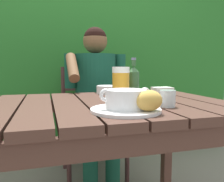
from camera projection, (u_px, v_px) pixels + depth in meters
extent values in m
cube|color=#462A21|center=(2.00, 111.00, 1.01)|extent=(0.13, 0.86, 0.04)
cube|color=#462A21|center=(36.00, 109.00, 1.05)|extent=(0.13, 0.86, 0.04)
cube|color=#462A21|center=(68.00, 107.00, 1.09)|extent=(0.13, 0.86, 0.04)
cube|color=#462A21|center=(98.00, 106.00, 1.12)|extent=(0.13, 0.86, 0.04)
cube|color=#462A21|center=(126.00, 105.00, 1.16)|extent=(0.13, 0.86, 0.04)
cube|color=#462A21|center=(152.00, 103.00, 1.20)|extent=(0.13, 0.86, 0.04)
cube|color=#462A21|center=(177.00, 102.00, 1.24)|extent=(0.13, 0.86, 0.04)
cube|color=#462A21|center=(200.00, 101.00, 1.28)|extent=(0.13, 0.86, 0.04)
cube|color=#462A21|center=(126.00, 144.00, 0.75)|extent=(1.24, 0.03, 0.08)
cube|color=#462A21|center=(85.00, 105.00, 1.51)|extent=(1.24, 0.03, 0.08)
cube|color=#462A21|center=(167.00, 145.00, 1.71)|extent=(0.06, 0.06, 0.74)
cube|color=#266825|center=(69.00, 75.00, 2.49)|extent=(3.53, 0.60, 1.71)
cylinder|color=#4C3823|center=(91.00, 68.00, 2.69)|extent=(0.10, 0.10, 1.85)
cylinder|color=#4C3823|center=(19.00, 67.00, 2.48)|extent=(0.10, 0.10, 1.89)
cylinder|color=#452726|center=(127.00, 156.00, 1.85)|extent=(0.04, 0.04, 0.46)
cylinder|color=#452726|center=(69.00, 163.00, 1.73)|extent=(0.04, 0.04, 0.46)
cylinder|color=#452726|center=(112.00, 140.00, 2.26)|extent=(0.04, 0.04, 0.46)
cylinder|color=#452726|center=(64.00, 144.00, 2.14)|extent=(0.04, 0.04, 0.46)
cube|color=#452726|center=(93.00, 123.00, 1.97)|extent=(0.50, 0.46, 0.02)
cylinder|color=#452726|center=(112.00, 92.00, 2.21)|extent=(0.04, 0.04, 0.49)
cylinder|color=#452726|center=(63.00, 94.00, 2.08)|extent=(0.04, 0.04, 0.49)
cube|color=#452726|center=(89.00, 101.00, 2.16)|extent=(0.46, 0.02, 0.04)
cube|color=#452726|center=(89.00, 88.00, 2.14)|extent=(0.46, 0.02, 0.04)
cube|color=#452726|center=(88.00, 75.00, 2.13)|extent=(0.46, 0.02, 0.04)
cylinder|color=#144A35|center=(113.00, 163.00, 1.73)|extent=(0.11, 0.11, 0.45)
cylinder|color=#144A35|center=(109.00, 123.00, 1.80)|extent=(0.13, 0.40, 0.13)
cylinder|color=#144A35|center=(90.00, 166.00, 1.69)|extent=(0.11, 0.11, 0.45)
cylinder|color=#144A35|center=(88.00, 124.00, 1.75)|extent=(0.13, 0.40, 0.13)
cylinder|color=#144A35|center=(96.00, 88.00, 1.84)|extent=(0.32, 0.32, 0.53)
sphere|color=brown|center=(95.00, 41.00, 1.80)|extent=(0.19, 0.19, 0.19)
sphere|color=black|center=(95.00, 39.00, 1.80)|extent=(0.18, 0.18, 0.18)
cylinder|color=#144A35|center=(120.00, 71.00, 1.86)|extent=(0.08, 0.08, 0.26)
cylinder|color=#144A35|center=(70.00, 71.00, 1.75)|extent=(0.08, 0.08, 0.26)
cylinder|color=brown|center=(72.00, 67.00, 1.60)|extent=(0.07, 0.25, 0.21)
cylinder|color=white|center=(126.00, 110.00, 0.90)|extent=(0.27, 0.27, 0.01)
cylinder|color=white|center=(126.00, 99.00, 0.89)|extent=(0.16, 0.16, 0.07)
cylinder|color=#B64F25|center=(126.00, 95.00, 0.89)|extent=(0.14, 0.14, 0.01)
torus|color=white|center=(106.00, 95.00, 0.87)|extent=(0.05, 0.01, 0.05)
torus|color=white|center=(145.00, 94.00, 0.91)|extent=(0.05, 0.01, 0.05)
ellipsoid|color=gold|center=(149.00, 101.00, 0.84)|extent=(0.11, 0.09, 0.08)
cylinder|color=orange|center=(121.00, 88.00, 1.11)|extent=(0.08, 0.08, 0.14)
cylinder|color=white|center=(121.00, 70.00, 1.10)|extent=(0.08, 0.08, 0.03)
cylinder|color=#31552F|center=(133.00, 86.00, 1.18)|extent=(0.06, 0.06, 0.15)
cone|color=#31552F|center=(134.00, 69.00, 1.17)|extent=(0.06, 0.06, 0.03)
cylinder|color=#31552F|center=(134.00, 63.00, 1.17)|extent=(0.02, 0.02, 0.03)
cylinder|color=slate|center=(134.00, 59.00, 1.16)|extent=(0.02, 0.02, 0.01)
cylinder|color=silver|center=(167.00, 98.00, 1.00)|extent=(0.07, 0.07, 0.07)
cube|color=white|center=(162.00, 92.00, 1.32)|extent=(0.11, 0.08, 0.05)
cube|color=#D1621D|center=(166.00, 93.00, 1.28)|extent=(0.08, 0.00, 0.03)
cube|color=silver|center=(159.00, 104.00, 1.05)|extent=(0.12, 0.02, 0.00)
cube|color=black|center=(145.00, 105.00, 1.03)|extent=(0.07, 0.02, 0.01)
cylinder|color=white|center=(108.00, 90.00, 1.47)|extent=(0.15, 0.15, 0.05)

